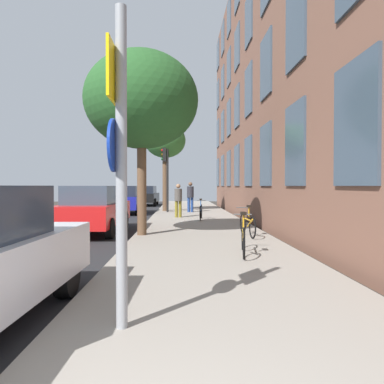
{
  "coord_description": "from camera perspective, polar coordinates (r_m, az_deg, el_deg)",
  "views": [
    {
      "loc": [
        0.44,
        -0.73,
        1.63
      ],
      "look_at": [
        0.92,
        13.93,
        1.37
      ],
      "focal_mm": 32.51,
      "sensor_mm": 36.0,
      "label": 1
    }
  ],
  "objects": [
    {
      "name": "sidewalk",
      "position": [
        15.83,
        0.52,
        -4.68
      ],
      "size": [
        4.2,
        38.0,
        0.12
      ],
      "primitive_type": "cube",
      "color": "gray",
      "rests_on": "ground"
    },
    {
      "name": "building_facade",
      "position": [
        16.4,
        10.22,
        19.16
      ],
      "size": [
        0.56,
        27.0,
        13.43
      ],
      "color": "brown",
      "rests_on": "ground"
    },
    {
      "name": "pedestrian_0",
      "position": [
        16.68,
        -2.27,
        -1.02
      ],
      "size": [
        0.44,
        0.44,
        1.61
      ],
      "color": "olive",
      "rests_on": "sidewalk"
    },
    {
      "name": "bicycle_0",
      "position": [
        7.8,
        8.4,
        -7.4
      ],
      "size": [
        0.44,
        1.71,
        0.94
      ],
      "color": "black",
      "rests_on": "sidewalk"
    },
    {
      "name": "road_asphalt",
      "position": [
        16.57,
        -19.28,
        -4.67
      ],
      "size": [
        7.0,
        38.0,
        0.01
      ],
      "primitive_type": "cube",
      "color": "#232326",
      "rests_on": "ground"
    },
    {
      "name": "tree_near",
      "position": [
        11.1,
        -8.27,
        14.57
      ],
      "size": [
        3.47,
        3.47,
        5.61
      ],
      "color": "brown",
      "rests_on": "sidewalk"
    },
    {
      "name": "bicycle_1",
      "position": [
        10.6,
        9.09,
        -5.19
      ],
      "size": [
        0.42,
        1.73,
        0.94
      ],
      "color": "black",
      "rests_on": "sidewalk"
    },
    {
      "name": "car_1",
      "position": [
        12.39,
        -15.73,
        -2.67
      ],
      "size": [
        1.8,
        4.38,
        1.62
      ],
      "color": "red",
      "rests_on": "road_asphalt"
    },
    {
      "name": "bicycle_2",
      "position": [
        15.6,
        1.47,
        -3.19
      ],
      "size": [
        0.42,
        1.73,
        0.94
      ],
      "color": "black",
      "rests_on": "sidewalk"
    },
    {
      "name": "car_3",
      "position": [
        28.83,
        -7.54,
        -0.57
      ],
      "size": [
        1.93,
        4.16,
        1.62
      ],
      "color": "black",
      "rests_on": "road_asphalt"
    },
    {
      "name": "car_2",
      "position": [
        20.61,
        -10.82,
        -1.2
      ],
      "size": [
        2.02,
        4.0,
        1.62
      ],
      "color": "navy",
      "rests_on": "road_asphalt"
    },
    {
      "name": "traffic_light",
      "position": [
        20.18,
        -4.33,
        4.03
      ],
      "size": [
        0.43,
        0.24,
        3.77
      ],
      "color": "black",
      "rests_on": "sidewalk"
    },
    {
      "name": "tree_far",
      "position": [
        21.26,
        -4.43,
        8.26
      ],
      "size": [
        2.48,
        2.48,
        5.31
      ],
      "color": "brown",
      "rests_on": "sidewalk"
    },
    {
      "name": "ground_plane",
      "position": [
        16.07,
        -12.1,
        -4.83
      ],
      "size": [
        41.8,
        41.8,
        0.0
      ],
      "primitive_type": "plane",
      "color": "#332D28"
    },
    {
      "name": "sign_post",
      "position": [
        3.76,
        -11.87,
        6.73
      ],
      "size": [
        0.16,
        0.6,
        3.39
      ],
      "color": "gray",
      "rests_on": "sidewalk"
    },
    {
      "name": "pedestrian_1",
      "position": [
        20.01,
        -0.27,
        -0.48
      ],
      "size": [
        0.55,
        0.55,
        1.73
      ],
      "color": "navy",
      "rests_on": "sidewalk"
    }
  ]
}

